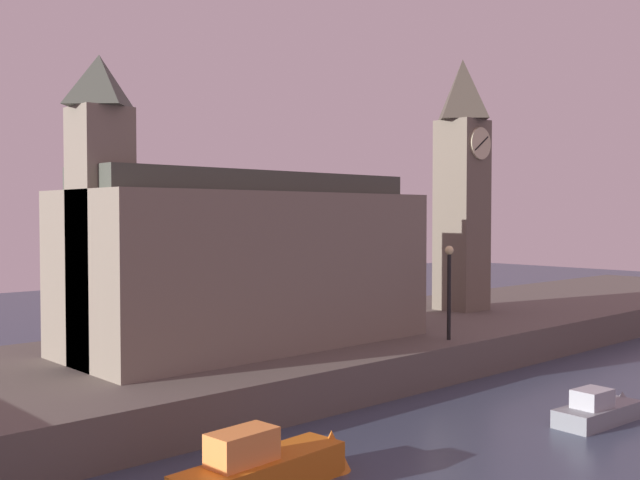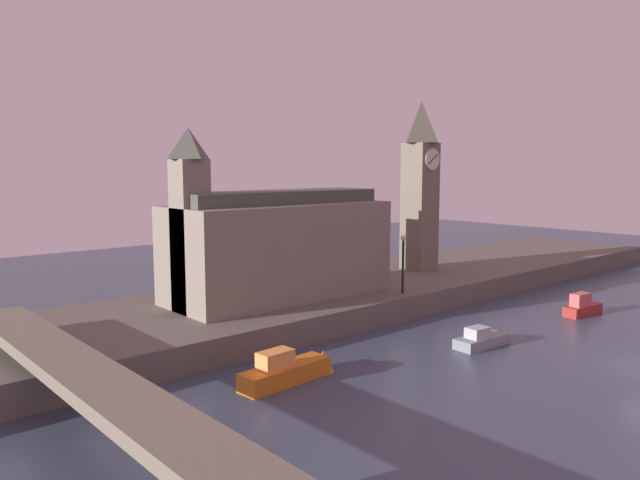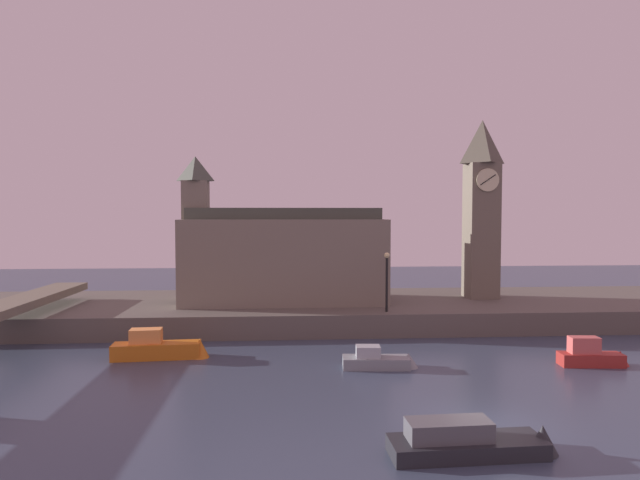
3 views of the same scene
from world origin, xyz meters
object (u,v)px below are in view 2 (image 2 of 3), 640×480
at_px(streetlamp, 403,257).
at_px(boat_patrol_orange, 292,369).
at_px(parliament_hall, 275,245).
at_px(boat_dinghy_red, 584,307).
at_px(clock_tower, 420,183).
at_px(boat_cruiser_grey, 485,338).

bearing_deg(streetlamp, boat_patrol_orange, -159.93).
distance_m(streetlamp, boat_patrol_orange, 14.30).
height_order(parliament_hall, streetlamp, parliament_hall).
distance_m(boat_patrol_orange, boat_dinghy_red, 22.54).
height_order(clock_tower, streetlamp, clock_tower).
distance_m(clock_tower, boat_dinghy_red, 15.34).
distance_m(boat_cruiser_grey, boat_dinghy_red, 10.87).
height_order(parliament_hall, boat_patrol_orange, parliament_hall).
bearing_deg(streetlamp, boat_dinghy_red, -39.62).
xyz_separation_m(clock_tower, parliament_hall, (-15.10, -0.86, -3.57)).
distance_m(parliament_hall, streetlamp, 8.34).
bearing_deg(boat_cruiser_grey, clock_tower, 52.68).
bearing_deg(clock_tower, boat_dinghy_red, -85.19).
bearing_deg(boat_dinghy_red, parliament_hall, 142.89).
xyz_separation_m(parliament_hall, boat_patrol_orange, (-6.15, -9.34, -4.27)).
distance_m(boat_cruiser_grey, boat_patrol_orange, 11.78).
relative_size(clock_tower, boat_dinghy_red, 3.64).
distance_m(streetlamp, boat_dinghy_red, 12.52).
height_order(boat_cruiser_grey, boat_dinghy_red, boat_dinghy_red).
height_order(streetlamp, boat_patrol_orange, streetlamp).
relative_size(parliament_hall, boat_dinghy_red, 3.92).
distance_m(clock_tower, boat_cruiser_grey, 17.98).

